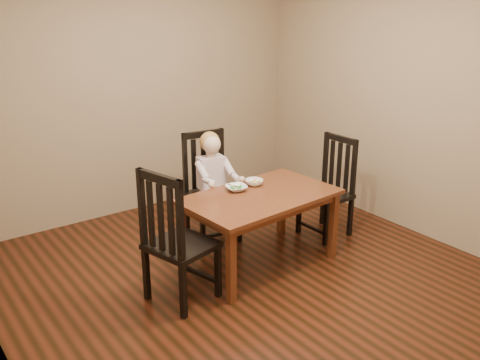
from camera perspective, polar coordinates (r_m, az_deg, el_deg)
room at (r=4.32m, az=0.55°, el=5.64°), size 4.01×4.01×2.71m
dining_table at (r=4.77m, az=2.15°, el=-2.45°), size 1.41×0.91×0.68m
chair_child at (r=5.35m, az=-3.24°, el=-0.92°), size 0.52×0.50×1.08m
chair_left at (r=4.24m, az=-6.87°, el=-6.41°), size 0.57×0.59×1.13m
chair_right at (r=5.51m, az=9.51°, el=-0.91°), size 0.44×0.46×1.02m
toddler at (r=5.26m, az=-3.01°, el=0.44°), size 0.39×0.47×0.59m
bowl_peas at (r=4.83m, az=-0.38°, el=-0.87°), size 0.23×0.23×0.05m
bowl_veg at (r=4.97m, az=1.51°, el=-0.24°), size 0.22×0.22×0.05m
fork at (r=4.78m, az=-0.60°, el=-0.80°), size 0.08×0.09×0.04m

